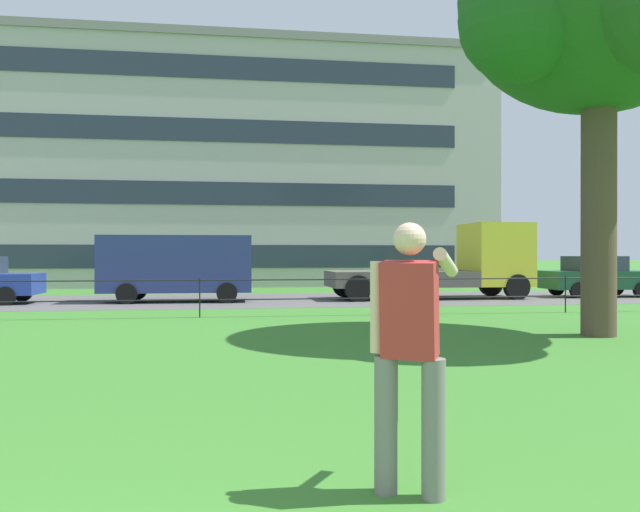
# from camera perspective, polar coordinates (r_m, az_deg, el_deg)

# --- Properties ---
(street_strip) EXTENTS (80.00, 7.04, 0.01)m
(street_strip) POSITION_cam_1_polar(r_m,az_deg,el_deg) (22.07, -10.17, -4.02)
(street_strip) COLOR #565454
(street_strip) RESTS_ON ground
(park_fence) EXTENTS (29.91, 0.04, 1.00)m
(park_fence) POSITION_cam_1_polar(r_m,az_deg,el_deg) (16.09, -10.98, -3.18)
(park_fence) COLOR black
(park_fence) RESTS_ON ground
(person_thrower) EXTENTS (0.75, 0.68, 1.83)m
(person_thrower) POSITION_cam_1_polar(r_m,az_deg,el_deg) (4.24, 8.24, -8.32)
(person_thrower) COLOR slate
(person_thrower) RESTS_ON ground
(panel_van_far_left) EXTENTS (5.04, 2.18, 2.24)m
(panel_van_far_left) POSITION_cam_1_polar(r_m,az_deg,el_deg) (21.66, -12.92, -0.74)
(panel_van_far_left) COLOR navy
(panel_van_far_left) RESTS_ON ground
(flatbed_truck_far_right) EXTENTS (7.36, 2.60, 2.75)m
(flatbed_truck_far_right) POSITION_cam_1_polar(r_m,az_deg,el_deg) (23.30, 12.51, -0.81)
(flatbed_truck_far_right) COLOR yellow
(flatbed_truck_far_right) RESTS_ON ground
(car_dark_green_center) EXTENTS (4.04, 1.89, 1.54)m
(car_dark_green_center) POSITION_cam_1_polar(r_m,az_deg,el_deg) (25.83, 24.08, -1.70)
(car_dark_green_center) COLOR #194C2D
(car_dark_green_center) RESTS_ON ground
(apartment_building_background) EXTENTS (31.41, 10.87, 12.45)m
(apartment_building_background) POSITION_cam_1_polar(r_m,az_deg,el_deg) (35.68, -11.30, 7.60)
(apartment_building_background) COLOR #B7B2AD
(apartment_building_background) RESTS_ON ground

